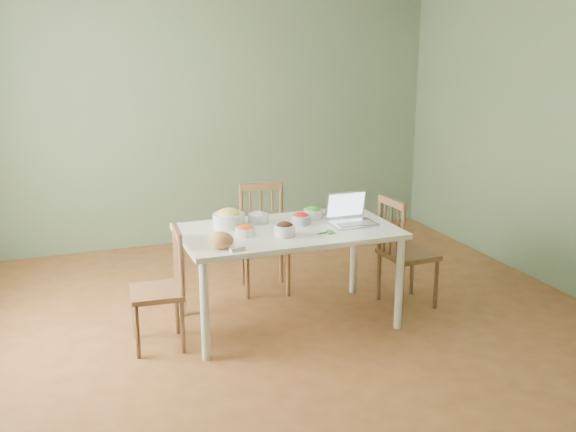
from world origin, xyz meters
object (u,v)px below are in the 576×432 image
object	(u,v)px
chair_left	(156,289)
chair_right	(408,251)
bread_boule	(221,240)
bowl_squash	(229,218)
dining_table	(288,276)
laptop	(354,210)
chair_far	(265,240)

from	to	relation	value
chair_left	chair_right	distance (m)	2.07
bread_boule	bowl_squash	xyz separation A→B (m)	(0.19, 0.48, 0.02)
dining_table	laptop	xyz separation A→B (m)	(0.52, -0.07, 0.50)
dining_table	laptop	world-z (taller)	laptop
bowl_squash	bread_boule	bearing A→B (deg)	-111.52
chair_left	bowl_squash	bearing A→B (deg)	117.26
chair_right	bread_boule	xyz separation A→B (m)	(-1.65, -0.28, 0.36)
dining_table	chair_left	bearing A→B (deg)	-176.45
chair_far	chair_left	world-z (taller)	chair_far
chair_right	bowl_squash	xyz separation A→B (m)	(-1.46, 0.20, 0.37)
chair_far	bowl_squash	xyz separation A→B (m)	(-0.45, -0.50, 0.37)
dining_table	chair_right	size ratio (longest dim) A/B	1.76
chair_left	bowl_squash	size ratio (longest dim) A/B	3.52
chair_right	bread_boule	bearing A→B (deg)	96.70
bread_boule	dining_table	bearing A→B (deg)	25.37
dining_table	chair_far	bearing A→B (deg)	86.61
bread_boule	bowl_squash	world-z (taller)	bowl_squash
chair_right	laptop	world-z (taller)	laptop
chair_far	laptop	bearing A→B (deg)	-48.51
chair_far	chair_left	xyz separation A→B (m)	(-1.06, -0.76, -0.03)
chair_far	laptop	xyz separation A→B (m)	(0.47, -0.76, 0.41)
laptop	chair_right	bearing A→B (deg)	6.35
dining_table	chair_left	world-z (taller)	chair_left
chair_far	chair_left	distance (m)	1.31
dining_table	chair_left	distance (m)	1.02
dining_table	bread_boule	xyz separation A→B (m)	(-0.60, -0.28, 0.44)
laptop	chair_left	bearing A→B (deg)	179.44
dining_table	chair_left	xyz separation A→B (m)	(-1.02, -0.06, 0.05)
dining_table	chair_right	world-z (taller)	chair_right
bowl_squash	laptop	world-z (taller)	laptop
chair_left	bowl_squash	world-z (taller)	bowl_squash
chair_left	laptop	bearing A→B (deg)	94.14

